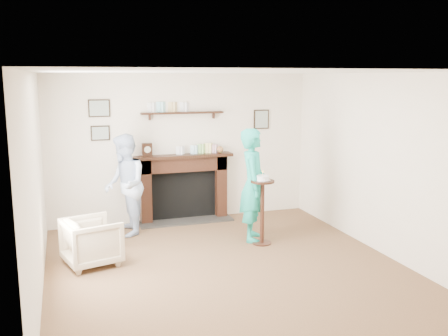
{
  "coord_description": "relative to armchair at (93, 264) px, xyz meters",
  "views": [
    {
      "loc": [
        -1.94,
        -5.75,
        2.44
      ],
      "look_at": [
        0.23,
        0.9,
        1.16
      ],
      "focal_mm": 40.0,
      "sensor_mm": 36.0,
      "label": 1
    }
  ],
  "objects": [
    {
      "name": "ground",
      "position": [
        1.64,
        -0.75,
        0.0
      ],
      "size": [
        5.0,
        5.0,
        0.0
      ],
      "primitive_type": "plane",
      "color": "brown",
      "rests_on": "ground"
    },
    {
      "name": "room_shell",
      "position": [
        1.64,
        -0.06,
        1.62
      ],
      "size": [
        4.54,
        5.02,
        2.52
      ],
      "color": "#F0E0CB",
      "rests_on": "ground"
    },
    {
      "name": "armchair",
      "position": [
        0.0,
        0.0,
        0.0
      ],
      "size": [
        0.84,
        0.82,
        0.62
      ],
      "primitive_type": "imported",
      "rotation": [
        0.0,
        0.0,
        1.83
      ],
      "color": "tan",
      "rests_on": "ground"
    },
    {
      "name": "man",
      "position": [
        0.59,
        1.15,
        0.0
      ],
      "size": [
        0.61,
        0.78,
        1.59
      ],
      "primitive_type": "imported",
      "rotation": [
        0.0,
        0.0,
        -1.55
      ],
      "color": "#CBE3FE",
      "rests_on": "ground"
    },
    {
      "name": "woman",
      "position": [
        2.39,
        0.31,
        0.0
      ],
      "size": [
        0.6,
        0.72,
        1.7
      ],
      "primitive_type": "imported",
      "rotation": [
        0.0,
        0.0,
        1.2
      ],
      "color": "#21BFBF",
      "rests_on": "ground"
    },
    {
      "name": "pedestal_table",
      "position": [
        2.44,
        0.08,
        0.68
      ],
      "size": [
        0.34,
        0.34,
        1.1
      ],
      "color": "black",
      "rests_on": "ground"
    }
  ]
}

